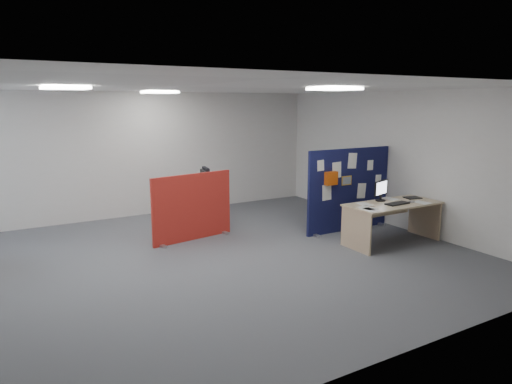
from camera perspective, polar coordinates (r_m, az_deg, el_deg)
name	(u,v)px	position (r m, az deg, el deg)	size (l,w,h in m)	color
floor	(187,264)	(7.26, -8.65, -8.90)	(9.00, 9.00, 0.00)	#56585E
ceiling	(181,86)	(6.83, -9.32, 12.91)	(9.00, 7.00, 0.02)	white
wall_back	(125,156)	(10.23, -16.09, 4.40)	(9.00, 0.02, 2.70)	silver
wall_front	(335,237)	(3.93, 9.87, -5.60)	(9.00, 0.02, 2.70)	silver
wall_right	(398,160)	(9.49, 17.33, 3.84)	(0.02, 7.00, 2.70)	silver
ceiling_lights	(186,90)	(7.57, -8.74, 12.51)	(4.10, 4.10, 0.04)	white
navy_divider	(348,190)	(9.03, 11.46, 0.29)	(1.95, 0.30, 1.61)	#11103D
main_desk	(391,212)	(8.46, 16.48, -2.41)	(1.75, 0.78, 0.73)	tan
monitor_main	(381,190)	(8.47, 15.36, 0.30)	(0.42, 0.18, 0.37)	black
keyboard	(397,203)	(8.31, 17.24, -1.38)	(0.45, 0.18, 0.03)	black
mouse	(412,202)	(8.53, 18.88, -1.16)	(0.10, 0.06, 0.03)	#ABAAAF
paper_tray	(412,198)	(8.94, 18.97, -0.67)	(0.28, 0.22, 0.01)	black
red_divider	(193,208)	(8.34, -7.93, -1.96)	(1.61, 0.32, 1.22)	#A7151D
office_chair	(198,194)	(9.25, -7.20, -0.22)	(0.77, 0.77, 1.17)	black
desk_papers	(383,204)	(8.22, 15.61, -1.51)	(1.43, 0.84, 0.00)	white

